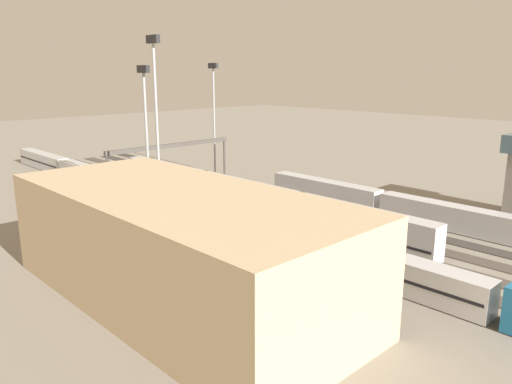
# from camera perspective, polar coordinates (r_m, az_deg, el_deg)

# --- Properties ---
(ground_plane) EXTENTS (400.00, 400.00, 0.00)m
(ground_plane) POSITION_cam_1_polar(r_m,az_deg,el_deg) (88.20, 0.05, -1.84)
(ground_plane) COLOR gray
(track_bed_0) EXTENTS (140.00, 2.80, 0.12)m
(track_bed_0) POSITION_cam_1_polar(r_m,az_deg,el_deg) (96.99, 5.37, -0.43)
(track_bed_0) COLOR #3D3833
(track_bed_0) RESTS_ON ground_plane
(track_bed_1) EXTENTS (140.00, 2.80, 0.12)m
(track_bed_1) POSITION_cam_1_polar(r_m,az_deg,el_deg) (93.37, 3.37, -0.95)
(track_bed_1) COLOR #3D3833
(track_bed_1) RESTS_ON ground_plane
(track_bed_2) EXTENTS (140.00, 2.80, 0.12)m
(track_bed_2) POSITION_cam_1_polar(r_m,az_deg,el_deg) (89.87, 1.20, -1.50)
(track_bed_2) COLOR #4C443D
(track_bed_2) RESTS_ON ground_plane
(track_bed_3) EXTENTS (140.00, 2.80, 0.12)m
(track_bed_3) POSITION_cam_1_polar(r_m,az_deg,el_deg) (86.53, -1.14, -2.10)
(track_bed_3) COLOR #4C443D
(track_bed_3) RESTS_ON ground_plane
(track_bed_4) EXTENTS (140.00, 2.80, 0.12)m
(track_bed_4) POSITION_cam_1_polar(r_m,az_deg,el_deg) (83.35, -3.67, -2.74)
(track_bed_4) COLOR #4C443D
(track_bed_4) RESTS_ON ground_plane
(track_bed_5) EXTENTS (140.00, 2.80, 0.12)m
(track_bed_5) POSITION_cam_1_polar(r_m,az_deg,el_deg) (80.35, -6.39, -3.42)
(track_bed_5) COLOR #3D3833
(track_bed_5) RESTS_ON ground_plane
(train_on_track_5) EXTENTS (139.00, 3.06, 4.40)m
(train_on_track_5) POSITION_cam_1_polar(r_m,az_deg,el_deg) (83.26, -8.30, -1.44)
(train_on_track_5) COLOR #1E6B9E
(train_on_track_5) RESTS_ON ground_plane
(train_on_track_3) EXTENTS (71.40, 3.06, 5.00)m
(train_on_track_3) POSITION_cam_1_polar(r_m,az_deg,el_deg) (86.31, -1.42, -0.40)
(train_on_track_3) COLOR silver
(train_on_track_3) RESTS_ON ground_plane
(train_on_track_0) EXTENTS (47.20, 3.00, 3.80)m
(train_on_track_0) POSITION_cam_1_polar(r_m,az_deg,el_deg) (86.57, 14.13, -1.17)
(train_on_track_0) COLOR silver
(train_on_track_0) RESTS_ON ground_plane
(light_mast_0) EXTENTS (2.80, 0.70, 25.35)m
(light_mast_0) POSITION_cam_1_polar(r_m,az_deg,el_deg) (117.20, -4.84, 10.04)
(light_mast_0) COLOR #9EA0A5
(light_mast_0) RESTS_ON ground_plane
(light_mast_1) EXTENTS (2.80, 0.70, 24.43)m
(light_mast_1) POSITION_cam_1_polar(r_m,az_deg,el_deg) (84.27, -12.46, 8.07)
(light_mast_1) COLOR #9EA0A5
(light_mast_1) RESTS_ON ground_plane
(light_mast_3) EXTENTS (2.80, 0.70, 28.74)m
(light_mast_3) POSITION_cam_1_polar(r_m,az_deg,el_deg) (79.14, -11.33, 9.50)
(light_mast_3) COLOR #9EA0A5
(light_mast_3) RESTS_ON ground_plane
(signal_gantry) EXTENTS (0.70, 30.00, 8.80)m
(signal_gantry) POSITION_cam_1_polar(r_m,az_deg,el_deg) (106.31, -9.67, 4.79)
(signal_gantry) COLOR #4C4742
(signal_gantry) RESTS_ON ground_plane
(maintenance_shed) EXTENTS (41.30, 17.87, 11.63)m
(maintenance_shed) POSITION_cam_1_polar(r_m,az_deg,el_deg) (52.61, -8.73, -6.14)
(maintenance_shed) COLOR tan
(maintenance_shed) RESTS_ON ground_plane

